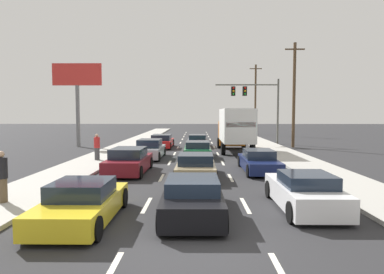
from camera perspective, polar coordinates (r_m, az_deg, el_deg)
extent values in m
plane|color=#2B2B2D|center=(33.23, 0.70, -1.48)|extent=(140.00, 140.00, 0.00)
cube|color=#B2AFA8|center=(29.03, 14.04, -2.25)|extent=(2.88, 80.00, 0.14)
cube|color=#B2AFA8|center=(29.03, -12.63, -2.23)|extent=(2.88, 80.00, 0.14)
cube|color=silver|center=(7.40, -13.64, -21.35)|extent=(0.14, 2.00, 0.01)
cube|color=silver|center=(12.02, -7.62, -11.27)|extent=(0.14, 2.00, 0.01)
cube|color=silver|center=(16.86, -5.14, -6.82)|extent=(0.14, 2.00, 0.01)
cube|color=silver|center=(21.77, -3.80, -4.36)|extent=(0.14, 2.00, 0.01)
cube|color=silver|center=(26.72, -2.95, -2.81)|extent=(0.14, 2.00, 0.01)
cube|color=silver|center=(31.68, -2.37, -1.74)|extent=(0.14, 2.00, 0.01)
cube|color=silver|center=(36.65, -1.95, -0.96)|extent=(0.14, 2.00, 0.01)
cube|color=silver|center=(41.63, -1.63, -0.37)|extent=(0.14, 2.00, 0.01)
cube|color=silver|center=(46.62, -1.38, 0.09)|extent=(0.14, 2.00, 0.01)
cube|color=silver|center=(51.60, -1.18, 0.47)|extent=(0.14, 2.00, 0.01)
cube|color=silver|center=(56.59, -1.01, 0.78)|extent=(0.14, 2.00, 0.01)
cube|color=silver|center=(7.40, 14.91, -21.39)|extent=(0.14, 2.00, 0.01)
cube|color=silver|center=(12.02, 8.96, -11.28)|extent=(0.14, 2.00, 0.01)
cube|color=silver|center=(16.86, 6.51, -6.83)|extent=(0.14, 2.00, 0.01)
cube|color=silver|center=(21.77, 5.19, -4.37)|extent=(0.14, 2.00, 0.01)
cube|color=silver|center=(26.72, 4.35, -2.82)|extent=(0.14, 2.00, 0.01)
cube|color=silver|center=(31.68, 3.78, -1.75)|extent=(0.14, 2.00, 0.01)
cube|color=silver|center=(36.65, 3.37, -0.97)|extent=(0.14, 2.00, 0.01)
cube|color=silver|center=(41.63, 3.05, -0.38)|extent=(0.14, 2.00, 0.01)
cube|color=silver|center=(46.62, 2.80, 0.09)|extent=(0.14, 2.00, 0.01)
cube|color=silver|center=(51.60, 2.60, 0.47)|extent=(0.14, 2.00, 0.01)
cube|color=silver|center=(56.59, 2.43, 0.78)|extent=(0.14, 2.00, 0.01)
cube|color=red|center=(31.42, -5.07, -1.00)|extent=(1.91, 4.57, 0.60)
cube|color=#192333|center=(31.07, -5.14, -0.04)|extent=(1.67, 2.36, 0.49)
cylinder|color=black|center=(33.24, -6.26, -0.95)|extent=(0.22, 0.64, 0.64)
cylinder|color=black|center=(33.06, -3.24, -0.96)|extent=(0.22, 0.64, 0.64)
cylinder|color=black|center=(29.83, -7.11, -1.52)|extent=(0.22, 0.64, 0.64)
cylinder|color=black|center=(29.63, -3.74, -1.53)|extent=(0.22, 0.64, 0.64)
cube|color=#B7BABF|center=(24.17, -7.10, -2.44)|extent=(1.83, 4.44, 0.66)
cube|color=#192333|center=(24.06, -7.13, -1.03)|extent=(1.57, 2.03, 0.55)
cylinder|color=black|center=(25.94, -8.30, -2.35)|extent=(0.23, 0.64, 0.64)
cylinder|color=black|center=(25.70, -4.73, -2.38)|extent=(0.23, 0.64, 0.64)
cylinder|color=black|center=(22.72, -9.77, -3.26)|extent=(0.23, 0.64, 0.64)
cylinder|color=black|center=(22.45, -5.71, -3.31)|extent=(0.23, 0.64, 0.64)
cube|color=maroon|center=(18.34, -10.55, -4.46)|extent=(1.96, 4.38, 0.70)
cube|color=#192333|center=(18.16, -10.64, -2.62)|extent=(1.69, 2.24, 0.51)
cylinder|color=black|center=(20.12, -11.98, -4.22)|extent=(0.23, 0.64, 0.64)
cylinder|color=black|center=(19.78, -7.05, -4.31)|extent=(0.23, 0.64, 0.64)
cylinder|color=black|center=(17.03, -14.61, -5.75)|extent=(0.23, 0.64, 0.64)
cylinder|color=black|center=(16.62, -8.80, -5.90)|extent=(0.23, 0.64, 0.64)
cube|color=yellow|center=(10.59, -17.95, -11.11)|extent=(1.82, 4.20, 0.59)
cube|color=#192333|center=(10.45, -18.05, -8.32)|extent=(1.60, 1.77, 0.47)
cylinder|color=black|center=(12.31, -19.39, -9.58)|extent=(0.22, 0.64, 0.64)
cylinder|color=black|center=(11.84, -11.55, -9.97)|extent=(0.22, 0.64, 0.64)
cylinder|color=black|center=(9.57, -25.98, -13.69)|extent=(0.22, 0.64, 0.64)
cylinder|color=black|center=(8.96, -15.91, -14.65)|extent=(0.22, 0.64, 0.64)
cube|color=slate|center=(32.48, 0.89, -0.86)|extent=(1.81, 4.37, 0.56)
cube|color=#192333|center=(32.32, 0.89, 0.01)|extent=(1.59, 2.04, 0.44)
cylinder|color=black|center=(34.13, -0.52, -0.80)|extent=(0.22, 0.64, 0.64)
cylinder|color=black|center=(34.13, 2.30, -0.80)|extent=(0.22, 0.64, 0.64)
cylinder|color=black|center=(30.87, -0.67, -1.30)|extent=(0.22, 0.64, 0.64)
cylinder|color=black|center=(30.87, 2.45, -1.30)|extent=(0.22, 0.64, 0.64)
cube|color=#196B38|center=(24.50, 0.93, -2.40)|extent=(1.87, 4.36, 0.59)
cube|color=#192333|center=(24.19, 0.93, -1.26)|extent=(1.64, 2.15, 0.44)
cylinder|color=black|center=(26.14, -0.98, -2.26)|extent=(0.22, 0.64, 0.64)
cylinder|color=black|center=(26.15, 2.83, -2.26)|extent=(0.22, 0.64, 0.64)
cylinder|color=black|center=(22.92, -1.24, -3.14)|extent=(0.22, 0.64, 0.64)
cylinder|color=black|center=(22.92, 3.11, -3.15)|extent=(0.22, 0.64, 0.64)
cube|color=tan|center=(16.89, 0.65, -5.34)|extent=(1.92, 4.33, 0.57)
cube|color=#192333|center=(16.49, 0.63, -3.71)|extent=(1.67, 1.97, 0.49)
cylinder|color=black|center=(18.52, -2.01, -4.84)|extent=(0.23, 0.64, 0.64)
cylinder|color=black|center=(18.50, 3.43, -4.86)|extent=(0.23, 0.64, 0.64)
cylinder|color=black|center=(15.36, -2.72, -6.68)|extent=(0.23, 0.64, 0.64)
cylinder|color=black|center=(15.33, 3.86, -6.70)|extent=(0.23, 0.64, 0.64)
cube|color=black|center=(10.75, 0.09, -10.47)|extent=(1.80, 4.52, 0.67)
cube|color=#192333|center=(10.33, 0.09, -8.01)|extent=(1.57, 1.94, 0.40)
cylinder|color=black|center=(12.47, -3.72, -9.18)|extent=(0.22, 0.64, 0.64)
cylinder|color=black|center=(12.47, 3.96, -9.19)|extent=(0.22, 0.64, 0.64)
cylinder|color=black|center=(9.20, -5.25, -14.01)|extent=(0.22, 0.64, 0.64)
cylinder|color=black|center=(9.20, 5.36, -14.02)|extent=(0.22, 0.64, 0.64)
cube|color=white|center=(27.07, 7.47, 1.99)|extent=(2.35, 5.62, 2.57)
cube|color=red|center=(24.30, 8.24, 2.06)|extent=(2.11, 0.04, 0.36)
cube|color=orange|center=(30.86, 6.64, 0.62)|extent=(2.25, 1.94, 2.14)
cylinder|color=black|center=(30.83, 4.56, -1.02)|extent=(0.30, 0.96, 0.96)
cylinder|color=black|center=(31.06, 8.69, -1.02)|extent=(0.30, 0.96, 0.96)
cylinder|color=black|center=(25.96, 5.27, -1.96)|extent=(0.30, 0.96, 0.96)
cylinder|color=black|center=(26.23, 10.15, -1.95)|extent=(0.30, 0.96, 0.96)
cube|color=#141E4C|center=(18.87, 11.18, -4.40)|extent=(1.73, 4.59, 0.59)
cube|color=#192333|center=(18.84, 11.18, -2.80)|extent=(1.52, 1.97, 0.47)
cylinder|color=black|center=(20.47, 8.10, -4.03)|extent=(0.22, 0.64, 0.64)
cylinder|color=black|center=(20.73, 12.49, -3.99)|extent=(0.22, 0.64, 0.64)
cylinder|color=black|center=(17.06, 9.57, -5.66)|extent=(0.22, 0.64, 0.64)
cylinder|color=black|center=(17.37, 14.81, -5.56)|extent=(0.22, 0.64, 0.64)
cube|color=white|center=(11.94, 18.30, -9.14)|extent=(1.74, 4.10, 0.70)
cube|color=#192333|center=(11.56, 18.80, -6.80)|extent=(1.53, 1.77, 0.40)
cylinder|color=black|center=(13.19, 12.91, -8.56)|extent=(0.22, 0.64, 0.64)
cylinder|color=black|center=(13.62, 19.63, -8.29)|extent=(0.22, 0.64, 0.64)
cylinder|color=black|center=(10.37, 16.50, -12.08)|extent=(0.22, 0.64, 0.64)
cylinder|color=black|center=(10.91, 24.85, -11.48)|extent=(0.22, 0.64, 0.64)
cylinder|color=#595B56|center=(36.04, 14.25, 4.16)|extent=(0.20, 0.20, 6.70)
cylinder|color=#595B56|center=(35.55, 9.22, 8.67)|extent=(6.44, 0.14, 0.14)
cube|color=black|center=(35.47, 8.86, 7.64)|extent=(0.40, 0.56, 0.95)
sphere|color=red|center=(35.18, 8.94, 8.15)|extent=(0.20, 0.20, 0.20)
sphere|color=orange|center=(35.16, 8.93, 7.67)|extent=(0.20, 0.20, 0.20)
sphere|color=green|center=(35.14, 8.93, 7.18)|extent=(0.20, 0.20, 0.20)
cube|color=black|center=(35.32, 6.95, 7.67)|extent=(0.40, 0.56, 0.95)
sphere|color=red|center=(35.03, 7.01, 8.19)|extent=(0.20, 0.20, 0.20)
sphere|color=orange|center=(35.01, 7.00, 7.70)|extent=(0.20, 0.20, 0.20)
sphere|color=green|center=(35.00, 7.00, 7.21)|extent=(0.20, 0.20, 0.20)
cylinder|color=brown|center=(32.87, 16.79, 6.70)|extent=(0.28, 0.28, 9.64)
cube|color=brown|center=(33.35, 16.94, 13.96)|extent=(1.80, 0.12, 0.12)
cylinder|color=brown|center=(51.53, 10.62, 6.17)|extent=(0.28, 0.28, 10.38)
cube|color=brown|center=(51.92, 10.69, 11.23)|extent=(1.80, 0.12, 0.12)
cylinder|color=slate|center=(33.88, -18.65, 3.33)|extent=(0.36, 0.36, 5.80)
cube|color=red|center=(34.08, -18.80, 9.95)|extent=(4.62, 0.20, 2.05)
cylinder|color=brown|center=(13.32, -29.30, -7.84)|extent=(0.32, 0.32, 0.82)
cylinder|color=black|center=(13.19, -29.41, -4.57)|extent=(0.38, 0.38, 0.72)
sphere|color=tan|center=(13.13, -29.48, -2.55)|extent=(0.22, 0.22, 0.22)
cylinder|color=#3F3F42|center=(22.92, -15.68, -2.74)|extent=(0.32, 0.32, 0.79)
cylinder|color=red|center=(22.85, -15.72, -0.90)|extent=(0.38, 0.38, 0.69)
sphere|color=tan|center=(22.81, -15.74, 0.24)|extent=(0.21, 0.21, 0.21)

